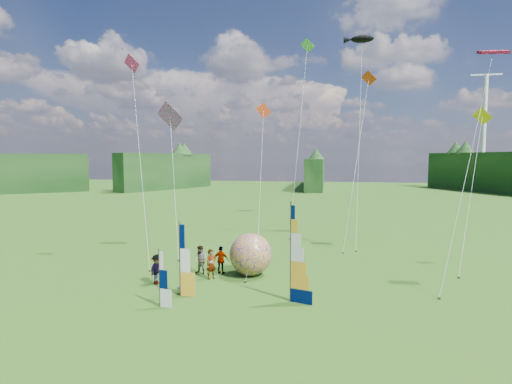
% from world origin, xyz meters
% --- Properties ---
extents(ground, '(220.00, 220.00, 0.00)m').
position_xyz_m(ground, '(0.00, 0.00, 0.00)').
color(ground, '#406A19').
rests_on(ground, ground).
extents(treeline_ring, '(210.00, 210.00, 8.00)m').
position_xyz_m(treeline_ring, '(0.00, 0.00, 4.00)').
color(treeline_ring, '#305724').
rests_on(treeline_ring, ground).
extents(turbine_right, '(8.00, 1.20, 30.00)m').
position_xyz_m(turbine_right, '(45.00, 102.00, 15.00)').
color(turbine_right, silver).
rests_on(turbine_right, ground).
extents(feather_banner_main, '(1.32, 0.48, 5.00)m').
position_xyz_m(feather_banner_main, '(1.06, 2.45, 2.50)').
color(feather_banner_main, '#000E45').
rests_on(feather_banner_main, ground).
extents(side_banner_left, '(1.07, 0.14, 3.88)m').
position_xyz_m(side_banner_left, '(-4.81, 2.27, 1.94)').
color(side_banner_left, gold).
rests_on(side_banner_left, ground).
extents(side_banner_far, '(0.86, 0.22, 2.83)m').
position_xyz_m(side_banner_far, '(-5.23, 0.57, 1.42)').
color(side_banner_far, white).
rests_on(side_banner_far, ground).
extents(bol_inflatable, '(2.72, 2.72, 2.66)m').
position_xyz_m(bol_inflatable, '(-1.83, 6.69, 1.33)').
color(bol_inflatable, navy).
rests_on(bol_inflatable, ground).
extents(spectator_a, '(0.78, 0.78, 1.83)m').
position_xyz_m(spectator_a, '(-4.04, 5.50, 0.92)').
color(spectator_a, '#66594C').
rests_on(spectator_a, ground).
extents(spectator_b, '(0.97, 0.70, 1.81)m').
position_xyz_m(spectator_b, '(-4.99, 6.37, 0.91)').
color(spectator_b, '#66594C').
rests_on(spectator_b, ground).
extents(spectator_c, '(0.62, 1.19, 1.76)m').
position_xyz_m(spectator_c, '(-6.88, 3.97, 0.88)').
color(spectator_c, '#66594C').
rests_on(spectator_c, ground).
extents(spectator_d, '(1.08, 0.54, 1.78)m').
position_xyz_m(spectator_d, '(-3.73, 6.64, 0.89)').
color(spectator_d, '#66594C').
rests_on(spectator_d, ground).
extents(camp_chair, '(0.59, 0.59, 0.92)m').
position_xyz_m(camp_chair, '(-4.74, 2.53, 0.46)').
color(camp_chair, navy).
rests_on(camp_chair, ground).
extents(kite_whale, '(4.50, 15.72, 21.38)m').
position_xyz_m(kite_whale, '(5.73, 20.66, 10.69)').
color(kite_whale, black).
rests_on(kite_whale, ground).
extents(kite_rainbow_delta, '(9.99, 13.10, 13.33)m').
position_xyz_m(kite_rainbow_delta, '(-9.29, 12.88, 6.66)').
color(kite_rainbow_delta, red).
rests_on(kite_rainbow_delta, ground).
extents(kite_parafoil, '(8.35, 9.83, 15.58)m').
position_xyz_m(kite_parafoil, '(10.77, 7.05, 7.79)').
color(kite_parafoil, red).
rests_on(kite_parafoil, ground).
extents(small_kite_red, '(6.77, 9.86, 12.93)m').
position_xyz_m(small_kite_red, '(-2.61, 15.38, 6.46)').
color(small_kite_red, red).
rests_on(small_kite_red, ground).
extents(small_kite_orange, '(7.08, 11.41, 16.03)m').
position_xyz_m(small_kite_orange, '(5.37, 17.74, 8.01)').
color(small_kite_orange, red).
rests_on(small_kite_orange, ground).
extents(small_kite_yellow, '(7.52, 9.31, 11.47)m').
position_xyz_m(small_kite_yellow, '(12.38, 11.20, 5.74)').
color(small_kite_yellow, yellow).
rests_on(small_kite_yellow, ground).
extents(small_kite_pink, '(8.98, 10.58, 16.19)m').
position_xyz_m(small_kite_pink, '(-10.54, 9.56, 8.10)').
color(small_kite_pink, '#D92C6F').
rests_on(small_kite_pink, ground).
extents(small_kite_green, '(4.68, 11.46, 20.76)m').
position_xyz_m(small_kite_green, '(0.06, 22.56, 10.38)').
color(small_kite_green, green).
rests_on(small_kite_green, ground).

